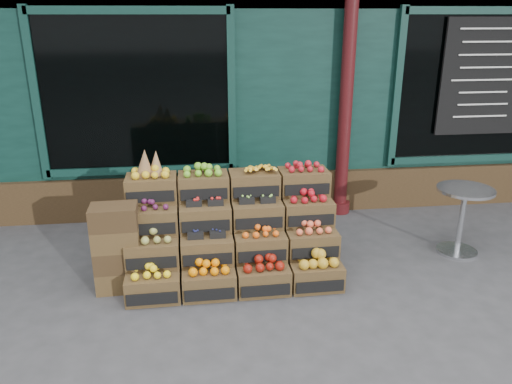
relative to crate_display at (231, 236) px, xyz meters
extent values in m
plane|color=#3A3A3C|center=(0.50, -0.46, -0.43)|extent=(60.00, 60.00, 0.00)
cube|color=#0D2C26|center=(0.50, 4.74, 1.97)|extent=(12.00, 6.00, 4.80)
cube|color=#0D2C26|center=(0.50, 1.79, 1.07)|extent=(12.00, 0.12, 3.00)
cube|color=#392816|center=(0.50, 1.72, -0.13)|extent=(12.00, 0.18, 0.60)
cube|color=black|center=(-1.10, 1.72, 1.32)|extent=(2.40, 0.06, 2.00)
cube|color=black|center=(3.70, 1.72, 1.32)|extent=(2.40, 0.06, 2.00)
cylinder|color=#3E0E10|center=(1.70, 1.59, 1.17)|extent=(0.18, 0.18, 3.20)
cube|color=black|center=(3.70, 1.64, 1.47)|extent=(1.30, 0.04, 1.60)
cube|color=#4C381D|center=(-0.84, -0.46, -0.30)|extent=(0.55, 0.38, 0.27)
cube|color=black|center=(-0.83, -0.66, -0.32)|extent=(0.50, 0.02, 0.12)
cube|color=yellow|center=(-0.84, -0.46, -0.12)|extent=(0.44, 0.29, 0.09)
cube|color=#4C381D|center=(-0.27, -0.46, -0.30)|extent=(0.55, 0.38, 0.27)
cube|color=black|center=(-0.27, -0.66, -0.32)|extent=(0.50, 0.02, 0.12)
cube|color=orange|center=(-0.27, -0.46, -0.11)|extent=(0.44, 0.29, 0.10)
cube|color=#4C381D|center=(0.29, -0.45, -0.30)|extent=(0.55, 0.38, 0.27)
cube|color=black|center=(0.29, -0.65, -0.32)|extent=(0.50, 0.02, 0.12)
cube|color=maroon|center=(0.29, -0.45, -0.11)|extent=(0.44, 0.29, 0.10)
cube|color=#4C381D|center=(0.86, -0.44, -0.30)|extent=(0.55, 0.38, 0.27)
cube|color=black|center=(0.86, -0.64, -0.32)|extent=(0.50, 0.02, 0.12)
cube|color=#B9891E|center=(0.86, -0.44, -0.10)|extent=(0.44, 0.29, 0.13)
cube|color=#4C381D|center=(-0.84, -0.23, -0.02)|extent=(0.55, 0.38, 0.27)
cube|color=black|center=(-0.84, -0.43, -0.05)|extent=(0.50, 0.02, 0.12)
cube|color=#939446|center=(-0.84, -0.23, 0.16)|extent=(0.44, 0.29, 0.09)
cube|color=#4C381D|center=(-0.27, -0.23, -0.02)|extent=(0.55, 0.38, 0.27)
cube|color=black|center=(-0.27, -0.43, -0.05)|extent=(0.50, 0.02, 0.12)
cube|color=#1C1F50|center=(-0.27, -0.23, 0.13)|extent=(0.44, 0.29, 0.03)
cube|color=#4C381D|center=(0.29, -0.22, -0.02)|extent=(0.55, 0.38, 0.27)
cube|color=black|center=(0.29, -0.42, -0.05)|extent=(0.50, 0.02, 0.12)
cube|color=#F05911|center=(0.29, -0.22, 0.15)|extent=(0.44, 0.29, 0.07)
cube|color=#4C381D|center=(0.85, -0.21, -0.02)|extent=(0.55, 0.38, 0.27)
cube|color=black|center=(0.86, -0.41, -0.05)|extent=(0.50, 0.02, 0.12)
cube|color=#EB5F3B|center=(0.85, -0.21, 0.16)|extent=(0.44, 0.29, 0.09)
cube|color=#4C381D|center=(-0.84, 0.00, 0.25)|extent=(0.55, 0.38, 0.27)
cube|color=black|center=(-0.84, -0.20, 0.22)|extent=(0.50, 0.02, 0.12)
cube|color=#4D173D|center=(-0.84, 0.00, 0.42)|extent=(0.44, 0.29, 0.07)
cube|color=#4C381D|center=(-0.28, 0.00, 0.25)|extent=(0.55, 0.38, 0.27)
cube|color=black|center=(-0.28, -0.20, 0.22)|extent=(0.50, 0.02, 0.12)
cube|color=red|center=(-0.28, 0.00, 0.40)|extent=(0.44, 0.29, 0.04)
cube|color=#4C381D|center=(0.29, 0.01, 0.25)|extent=(0.55, 0.38, 0.27)
cube|color=black|center=(0.29, -0.19, 0.22)|extent=(0.50, 0.02, 0.12)
cube|color=#8AC44B|center=(0.29, 0.01, 0.40)|extent=(0.44, 0.29, 0.03)
cube|color=#4C381D|center=(0.85, 0.02, 0.25)|extent=(0.55, 0.38, 0.27)
cube|color=black|center=(0.85, -0.18, 0.22)|extent=(0.50, 0.02, 0.12)
cube|color=#A9101A|center=(0.85, 0.02, 0.43)|extent=(0.44, 0.29, 0.09)
cube|color=#4C381D|center=(-0.84, 0.23, 0.52)|extent=(0.55, 0.38, 0.27)
cube|color=black|center=(-0.84, 0.03, 0.49)|extent=(0.50, 0.02, 0.12)
cube|color=gold|center=(-0.84, 0.23, 0.70)|extent=(0.44, 0.29, 0.09)
cube|color=#4C381D|center=(-0.28, 0.23, 0.52)|extent=(0.55, 0.38, 0.27)
cube|color=black|center=(-0.28, 0.03, 0.49)|extent=(0.50, 0.02, 0.12)
cube|color=#68B026|center=(-0.28, 0.23, 0.70)|extent=(0.44, 0.29, 0.09)
cube|color=#4C381D|center=(0.28, 0.24, 0.52)|extent=(0.55, 0.38, 0.27)
cube|color=black|center=(0.29, 0.04, 0.49)|extent=(0.50, 0.02, 0.12)
cube|color=yellow|center=(0.28, 0.24, 0.70)|extent=(0.44, 0.29, 0.08)
cube|color=#4C381D|center=(0.85, 0.25, 0.52)|extent=(0.55, 0.38, 0.27)
cube|color=black|center=(0.85, 0.05, 0.49)|extent=(0.50, 0.02, 0.12)
cube|color=#B51724|center=(0.85, 0.25, 0.69)|extent=(0.44, 0.29, 0.08)
cube|color=#392816|center=(0.01, -0.22, -0.30)|extent=(2.24, 0.41, 0.27)
cube|color=#392816|center=(0.00, 0.01, -0.16)|extent=(2.24, 0.41, 0.54)
cube|color=#392816|center=(0.00, 0.24, -0.02)|extent=(2.24, 0.41, 0.81)
cone|color=olive|center=(-0.90, 0.23, 0.81)|extent=(0.19, 0.19, 0.31)
cone|color=olive|center=(-0.78, 0.27, 0.79)|extent=(0.17, 0.17, 0.27)
cube|color=#4C381D|center=(-1.20, -0.22, -0.31)|extent=(0.48, 0.34, 0.23)
cube|color=#392816|center=(-1.20, -0.22, -0.08)|extent=(0.48, 0.34, 0.23)
cube|color=#4C381D|center=(-1.20, -0.22, 0.15)|extent=(0.48, 0.34, 0.23)
cube|color=#392816|center=(-1.20, -0.22, 0.38)|extent=(0.48, 0.34, 0.23)
cylinder|color=silver|center=(2.75, 0.14, -0.41)|extent=(0.48, 0.48, 0.03)
cylinder|color=silver|center=(2.75, 0.14, -0.03)|extent=(0.07, 0.07, 0.79)
cylinder|color=silver|center=(2.75, 0.14, 0.38)|extent=(0.65, 0.65, 0.03)
imported|color=#154C1E|center=(-0.69, 2.40, 0.54)|extent=(0.73, 0.50, 1.94)
camera|label=1|loc=(-0.35, -4.99, 2.32)|focal=35.00mm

